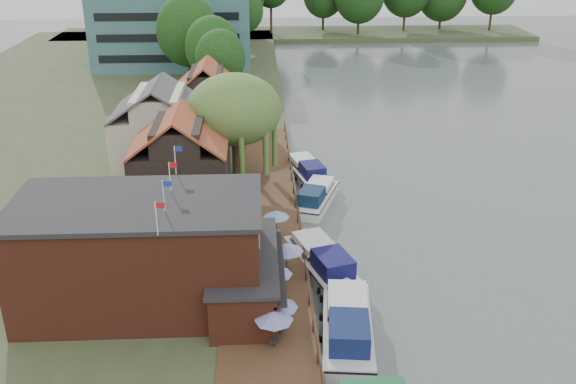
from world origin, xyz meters
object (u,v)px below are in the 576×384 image
object	(u,v)px
cottage_c	(207,100)
umbrella_2	(276,283)
cruiser_0	(348,321)
umbrella_3	(287,259)
willow	(235,130)
cottage_b	(161,125)
cruiser_2	(316,194)
cottage_a	(181,160)
cruiser_3	(307,169)
pub	(172,252)
umbrella_1	(280,316)
hotel_block	(173,29)
umbrella_4	(276,224)
cruiser_1	(322,258)
umbrella_0	(274,329)

from	to	relation	value
cottage_c	umbrella_2	size ratio (longest dim) A/B	3.58
cruiser_0	umbrella_3	bearing A→B (deg)	125.89
umbrella_2	willow	bearing A→B (deg)	98.76
cottage_b	cruiser_0	world-z (taller)	cottage_b
cruiser_0	cruiser_2	world-z (taller)	cruiser_0
umbrella_3	cottage_a	bearing A→B (deg)	124.89
cruiser_3	pub	bearing A→B (deg)	-128.04
willow	umbrella_2	size ratio (longest dim) A/B	4.39
cottage_b	willow	world-z (taller)	willow
cruiser_2	cruiser_0	bearing A→B (deg)	-69.69
umbrella_1	umbrella_2	xyz separation A→B (m)	(-0.12, 3.80, 0.00)
hotel_block	umbrella_4	xyz separation A→B (m)	(14.87, -62.60, -4.86)
hotel_block	umbrella_4	distance (m)	64.53
umbrella_3	umbrella_4	xyz separation A→B (m)	(-0.55, 5.47, 0.00)
willow	cruiser_0	size ratio (longest dim) A/B	0.99
umbrella_4	cruiser_0	size ratio (longest dim) A/B	0.22
umbrella_1	cruiser_0	size ratio (longest dim) A/B	0.22
umbrella_3	cruiser_3	xyz separation A→B (m)	(2.96, 20.13, -1.20)
willow	umbrella_3	world-z (taller)	willow
cruiser_1	cruiser_3	world-z (taller)	cruiser_1
umbrella_3	pub	bearing A→B (deg)	-158.45
cottage_b	umbrella_1	world-z (taller)	cottage_b
willow	umbrella_2	distance (m)	20.74
umbrella_0	cruiser_0	distance (m)	5.13
umbrella_3	umbrella_2	bearing A→B (deg)	-104.91
cottage_c	umbrella_3	xyz separation A→B (m)	(7.42, -31.07, -2.96)
umbrella_4	cruiser_2	xyz separation A→B (m)	(3.86, 8.47, -1.22)
willow	umbrella_0	xyz separation A→B (m)	(2.79, -25.21, -3.93)
umbrella_0	cruiser_2	size ratio (longest dim) A/B	0.26
cottage_a	umbrella_0	xyz separation A→B (m)	(7.29, -20.21, -2.96)
umbrella_3	cruiser_2	world-z (taller)	umbrella_3
cottage_c	cruiser_3	world-z (taller)	cottage_c
umbrella_1	cruiser_0	distance (m)	4.36
willow	umbrella_4	distance (m)	12.70
cruiser_2	cruiser_1	bearing A→B (deg)	-73.22
pub	cruiser_1	bearing A→B (deg)	25.64
umbrella_1	cruiser_1	xyz separation A→B (m)	(3.37, 8.78, -1.06)
umbrella_2	cruiser_0	xyz separation A→B (m)	(4.30, -3.07, -0.99)
willow	umbrella_2	world-z (taller)	willow
cottage_c	willow	xyz separation A→B (m)	(3.50, -14.00, 0.96)
umbrella_3	cruiser_1	world-z (taller)	umbrella_3
cottage_b	umbrella_2	distance (m)	27.44
umbrella_1	umbrella_3	world-z (taller)	same
cruiser_0	cruiser_1	world-z (taller)	cruiser_0
cottage_a	umbrella_0	world-z (taller)	cottage_a
pub	umbrella_2	size ratio (longest dim) A/B	8.42
pub	hotel_block	distance (m)	71.49
umbrella_3	cruiser_3	size ratio (longest dim) A/B	0.26
pub	cottage_c	size ratio (longest dim) A/B	2.35
hotel_block	umbrella_2	world-z (taller)	hotel_block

